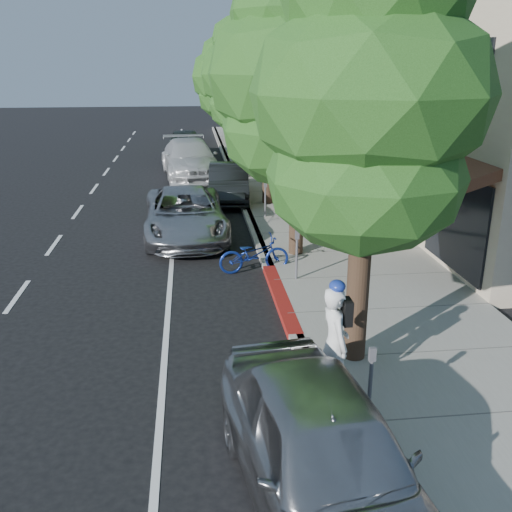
{
  "coord_description": "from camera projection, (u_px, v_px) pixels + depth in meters",
  "views": [
    {
      "loc": [
        -1.97,
        -11.1,
        5.35
      ],
      "look_at": [
        -0.65,
        0.39,
        1.35
      ],
      "focal_mm": 40.0,
      "sensor_mm": 36.0,
      "label": 1
    }
  ],
  "objects": [
    {
      "name": "ground",
      "position": [
        288.0,
        319.0,
        12.38
      ],
      "size": [
        120.0,
        120.0,
        0.0
      ],
      "primitive_type": "plane",
      "color": "black",
      "rests_on": "ground"
    },
    {
      "name": "sidewalk",
      "position": [
        314.0,
        217.0,
        20.12
      ],
      "size": [
        4.6,
        56.0,
        0.15
      ],
      "primitive_type": "cube",
      "color": "gray",
      "rests_on": "ground"
    },
    {
      "name": "curb",
      "position": [
        250.0,
        219.0,
        19.87
      ],
      "size": [
        0.3,
        56.0,
        0.15
      ],
      "primitive_type": "cube",
      "color": "#9E998E",
      "rests_on": "ground"
    },
    {
      "name": "curb_red_segment",
      "position": [
        281.0,
        298.0,
        13.3
      ],
      "size": [
        0.32,
        4.0,
        0.15
      ],
      "primitive_type": "cube",
      "color": "maroon",
      "rests_on": "ground"
    },
    {
      "name": "storefront_building",
      "position": [
        415.0,
        97.0,
        29.17
      ],
      "size": [
        10.0,
        36.0,
        7.0
      ],
      "primitive_type": "cube",
      "color": "beige",
      "rests_on": "ground"
    },
    {
      "name": "street_tree_0",
      "position": [
        370.0,
        100.0,
        9.06
      ],
      "size": [
        3.94,
        3.94,
        7.45
      ],
      "color": "black",
      "rests_on": "ground"
    },
    {
      "name": "street_tree_1",
      "position": [
        300.0,
        78.0,
        14.64
      ],
      "size": [
        4.9,
        4.9,
        7.94
      ],
      "color": "black",
      "rests_on": "ground"
    },
    {
      "name": "street_tree_2",
      "position": [
        268.0,
        91.0,
        20.48
      ],
      "size": [
        4.08,
        4.08,
        6.86
      ],
      "color": "black",
      "rests_on": "ground"
    },
    {
      "name": "street_tree_3",
      "position": [
        251.0,
        76.0,
        26.0
      ],
      "size": [
        4.71,
        4.71,
        7.5
      ],
      "color": "black",
      "rests_on": "ground"
    },
    {
      "name": "street_tree_4",
      "position": [
        239.0,
        68.0,
        31.53
      ],
      "size": [
        4.07,
        4.07,
        7.71
      ],
      "color": "black",
      "rests_on": "ground"
    },
    {
      "name": "street_tree_5",
      "position": [
        231.0,
        78.0,
        37.4
      ],
      "size": [
        5.4,
        5.4,
        7.16
      ],
      "color": "black",
      "rests_on": "ground"
    },
    {
      "name": "cyclist",
      "position": [
        334.0,
        343.0,
        9.27
      ],
      "size": [
        0.55,
        0.76,
        1.96
      ],
      "primitive_type": "imported",
      "rotation": [
        0.0,
        0.0,
        1.69
      ],
      "color": "white",
      "rests_on": "ground"
    },
    {
      "name": "bicycle",
      "position": [
        254.0,
        254.0,
        15.0
      ],
      "size": [
        1.95,
        0.89,
        0.99
      ],
      "primitive_type": "imported",
      "rotation": [
        0.0,
        0.0,
        1.7
      ],
      "color": "navy",
      "rests_on": "ground"
    },
    {
      "name": "silver_suv",
      "position": [
        185.0,
        214.0,
        17.89
      ],
      "size": [
        2.7,
        5.47,
        1.49
      ],
      "primitive_type": "imported",
      "rotation": [
        0.0,
        0.0,
        0.04
      ],
      "color": "#A8A8AD",
      "rests_on": "ground"
    },
    {
      "name": "dark_sedan",
      "position": [
        229.0,
        183.0,
        22.61
      ],
      "size": [
        1.79,
        4.45,
        1.44
      ],
      "primitive_type": "imported",
      "rotation": [
        0.0,
        0.0,
        -0.06
      ],
      "color": "black",
      "rests_on": "ground"
    },
    {
      "name": "white_pickup",
      "position": [
        190.0,
        159.0,
        27.01
      ],
      "size": [
        3.09,
        6.24,
        1.74
      ],
      "primitive_type": "imported",
      "rotation": [
        0.0,
        0.0,
        0.11
      ],
      "color": "silver",
      "rests_on": "ground"
    },
    {
      "name": "dark_suv_far",
      "position": [
        186.0,
        144.0,
        32.07
      ],
      "size": [
        2.18,
        4.83,
        1.61
      ],
      "primitive_type": "imported",
      "rotation": [
        0.0,
        0.0,
        0.06
      ],
      "color": "black",
      "rests_on": "ground"
    },
    {
      "name": "near_car_a",
      "position": [
        324.0,
        455.0,
        6.9
      ],
      "size": [
        2.55,
        5.04,
        1.64
      ],
      "primitive_type": "imported",
      "rotation": [
        0.0,
        0.0,
        0.13
      ],
      "color": "#9D9EA1",
      "rests_on": "ground"
    },
    {
      "name": "pedestrian",
      "position": [
        291.0,
        193.0,
        19.51
      ],
      "size": [
        0.98,
        0.84,
        1.74
      ],
      "primitive_type": "imported",
      "rotation": [
        0.0,
        0.0,
        3.38
      ],
      "color": "black",
      "rests_on": "sidewalk"
    }
  ]
}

